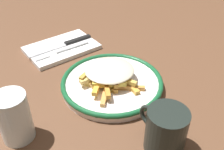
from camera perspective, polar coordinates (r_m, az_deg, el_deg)
ground_plane at (r=0.67m, az=-0.00°, el=-2.61°), size 2.60×2.60×0.00m
plate at (r=0.66m, az=-0.00°, el=-1.76°), size 0.26×0.26×0.02m
fries_heap at (r=0.64m, az=-0.81°, el=0.06°), size 0.17×0.17×0.04m
napkin at (r=0.83m, az=-11.05°, el=5.78°), size 0.15×0.22×0.01m
fork at (r=0.80m, az=-10.86°, el=5.29°), size 0.03×0.18×0.00m
knife at (r=0.83m, az=-9.96°, el=6.75°), size 0.03×0.21×0.01m
water_glass at (r=0.55m, az=-20.54°, el=-8.68°), size 0.06×0.06×0.11m
coffee_mug at (r=0.51m, az=11.53°, el=-11.68°), size 0.11×0.08×0.09m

